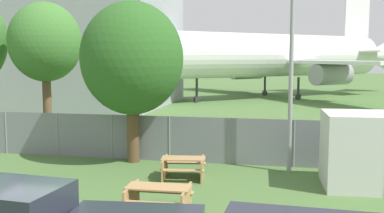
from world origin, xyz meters
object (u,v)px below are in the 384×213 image
Objects in this scene: picnic_bench_near_cabin at (183,166)px; portable_cabin at (375,151)px; tree_left_of_cabin at (132,59)px; airplane at (274,56)px; picnic_bench_open_grass at (159,196)px; tree_far_right at (45,43)px.

portable_cabin is at bearing 1.58° from picnic_bench_near_cabin.
picnic_bench_near_cabin is at bearing -38.70° from tree_left_of_cabin.
picnic_bench_near_cabin is (-2.40, -33.30, -4.03)m from airplane.
tree_left_of_cabin is at bearing 165.40° from portable_cabin.
airplane is at bearing 86.43° from picnic_bench_open_grass.
tree_far_right is (-8.84, 6.25, 4.64)m from picnic_bench_near_cabin.
airplane is 37.21m from picnic_bench_open_grass.
picnic_bench_near_cabin is at bearing -35.28° from tree_far_right.
picnic_bench_near_cabin and picnic_bench_open_grass have the same top height.
tree_far_right is (-8.94, 9.88, 4.63)m from picnic_bench_open_grass.
tree_far_right reaches higher than picnic_bench_open_grass.
tree_far_right is at bearing 26.03° from airplane.
picnic_bench_near_cabin is at bearing 178.84° from portable_cabin.
airplane is at bearing 67.43° from tree_far_right.
airplane reaches higher than tree_left_of_cabin.
portable_cabin is 9.80m from tree_left_of_cabin.
airplane reaches higher than picnic_bench_open_grass.
portable_cabin is at bearing 30.68° from picnic_bench_open_grass.
tree_left_of_cabin is 7.53m from tree_far_right.
picnic_bench_open_grass is at bearing -152.06° from portable_cabin.
portable_cabin is 1.97× the size of picnic_bench_near_cabin.
airplane is at bearing 94.33° from portable_cabin.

